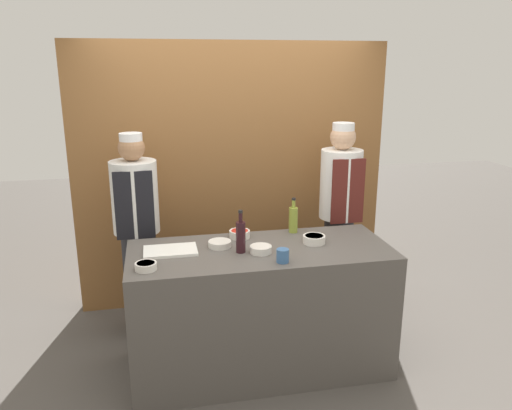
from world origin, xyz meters
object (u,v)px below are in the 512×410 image
object	(u,v)px
bottle_oil	(293,219)
cup_blue	(283,256)
chef_right	(339,213)
sauce_bowl_red	(240,234)
chef_left	(137,229)
sauce_bowl_brown	(146,266)
sauce_bowl_orange	(220,244)
bottle_wine	(241,236)
cutting_board	(170,251)
sauce_bowl_yellow	(314,239)
sauce_bowl_white	(261,249)

from	to	relation	value
bottle_oil	cup_blue	distance (m)	0.62
bottle_oil	chef_right	xyz separation A→B (m)	(0.54, 0.42, -0.11)
sauce_bowl_red	cup_blue	size ratio (longest dim) A/B	1.71
cup_blue	chef_left	world-z (taller)	chef_left
sauce_bowl_brown	chef_right	xyz separation A→B (m)	(1.66, 0.94, -0.03)
sauce_bowl_orange	bottle_wine	bearing A→B (deg)	-45.20
cup_blue	cutting_board	bearing A→B (deg)	154.99
sauce_bowl_yellow	chef_right	distance (m)	0.83
bottle_oil	cup_blue	xyz separation A→B (m)	(-0.23, -0.57, -0.06)
sauce_bowl_brown	sauce_bowl_red	distance (m)	0.84
sauce_bowl_white	sauce_bowl_yellow	xyz separation A→B (m)	(0.42, 0.11, 0.00)
cutting_board	cup_blue	xyz separation A→B (m)	(0.72, -0.33, 0.04)
bottle_oil	chef_left	world-z (taller)	chef_left
sauce_bowl_brown	sauce_bowl_red	world-z (taller)	sauce_bowl_red
sauce_bowl_white	chef_right	xyz separation A→B (m)	(0.88, 0.80, -0.03)
cutting_board	sauce_bowl_brown	bearing A→B (deg)	-120.27
sauce_bowl_red	chef_right	xyz separation A→B (m)	(0.97, 0.47, -0.03)
sauce_bowl_white	sauce_bowl_orange	size ratio (longest dim) A/B	0.93
sauce_bowl_yellow	chef_left	world-z (taller)	chef_left
cutting_board	cup_blue	world-z (taller)	cup_blue
sauce_bowl_brown	bottle_wine	size ratio (longest dim) A/B	0.46
sauce_bowl_red	cutting_board	size ratio (longest dim) A/B	0.42
sauce_bowl_orange	sauce_bowl_red	bearing A→B (deg)	43.74
sauce_bowl_red	bottle_oil	distance (m)	0.44
sauce_bowl_orange	bottle_wine	xyz separation A→B (m)	(0.13, -0.13, 0.09)
cutting_board	chef_left	bearing A→B (deg)	110.19
sauce_bowl_red	cup_blue	bearing A→B (deg)	-69.94
sauce_bowl_brown	cutting_board	world-z (taller)	sauce_bowl_brown
cutting_board	sauce_bowl_red	bearing A→B (deg)	20.68
sauce_bowl_brown	chef_right	world-z (taller)	chef_right
chef_left	sauce_bowl_red	bearing A→B (deg)	-31.22
bottle_oil	bottle_wine	bearing A→B (deg)	-144.39
sauce_bowl_orange	chef_right	distance (m)	1.31
sauce_bowl_orange	chef_left	bearing A→B (deg)	133.24
sauce_bowl_brown	cutting_board	distance (m)	0.33
sauce_bowl_yellow	sauce_bowl_brown	bearing A→B (deg)	-168.17
sauce_bowl_yellow	cup_blue	size ratio (longest dim) A/B	1.79
sauce_bowl_orange	cup_blue	size ratio (longest dim) A/B	1.79
cup_blue	sauce_bowl_orange	bearing A→B (deg)	135.14
sauce_bowl_orange	cutting_board	world-z (taller)	sauce_bowl_orange
sauce_bowl_yellow	bottle_oil	world-z (taller)	bottle_oil
sauce_bowl_yellow	sauce_bowl_brown	size ratio (longest dim) A/B	1.18
sauce_bowl_white	bottle_wine	distance (m)	0.17
sauce_bowl_yellow	bottle_wine	size ratio (longest dim) A/B	0.54
sauce_bowl_white	bottle_oil	xyz separation A→B (m)	(0.34, 0.38, 0.08)
cup_blue	chef_right	world-z (taller)	chef_right
sauce_bowl_white	chef_right	size ratio (longest dim) A/B	0.09
bottle_oil	chef_right	world-z (taller)	chef_right
sauce_bowl_yellow	sauce_bowl_red	size ratio (longest dim) A/B	1.05
sauce_bowl_orange	sauce_bowl_brown	world-z (taller)	sauce_bowl_brown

